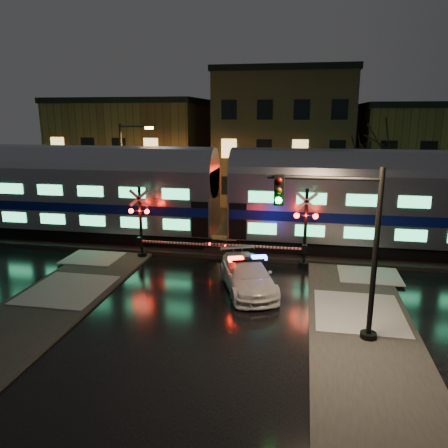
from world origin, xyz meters
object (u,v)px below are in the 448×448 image
(crossing_signal_right, at_px, (298,236))
(streetlight, at_px, (126,169))
(police_car, at_px, (247,275))
(crossing_signal_left, at_px, (146,230))
(traffic_light, at_px, (346,251))

(crossing_signal_right, relative_size, streetlight, 0.82)
(police_car, relative_size, streetlight, 0.74)
(crossing_signal_right, bearing_deg, streetlight, 151.53)
(crossing_signal_left, distance_m, streetlight, 8.16)
(crossing_signal_right, bearing_deg, traffic_light, -76.94)
(traffic_light, bearing_deg, police_car, 125.67)
(crossing_signal_right, height_order, streetlight, streetlight)
(police_car, distance_m, crossing_signal_left, 7.17)
(crossing_signal_right, xyz_separation_m, crossing_signal_left, (-8.42, -0.00, -0.07))
(crossing_signal_left, xyz_separation_m, streetlight, (-3.91, 6.69, 2.55))
(traffic_light, height_order, streetlight, streetlight)
(police_car, xyz_separation_m, crossing_signal_left, (-6.19, 3.49, 0.96))
(police_car, height_order, crossing_signal_left, crossing_signal_left)
(police_car, relative_size, crossing_signal_left, 0.94)
(police_car, relative_size, traffic_light, 0.87)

